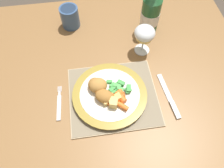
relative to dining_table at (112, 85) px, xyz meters
The scene contains 13 objects.
ground_plane 0.64m from the dining_table, ahead, with size 6.00×6.00×0.00m, color #4C4238.
dining_table is the anchor object (origin of this frame).
placemat 0.15m from the dining_table, 96.70° to the right, with size 0.32×0.28×0.01m.
dinner_plate 0.16m from the dining_table, 103.42° to the right, with size 0.27×0.27×0.02m.
breaded_croquettes 0.18m from the dining_table, 123.65° to the right, with size 0.10×0.13×0.05m.
green_beans_pile 0.16m from the dining_table, 82.59° to the right, with size 0.09×0.07×0.02m.
glazed_carrots 0.19m from the dining_table, 88.71° to the right, with size 0.08×0.09×0.02m.
fork 0.26m from the dining_table, 151.62° to the right, with size 0.02×0.14×0.01m.
table_knife 0.26m from the dining_table, 37.59° to the right, with size 0.04×0.19×0.01m.
wine_glass 0.26m from the dining_table, 34.81° to the left, with size 0.08×0.08×0.13m.
bottle 0.35m from the dining_table, 48.05° to the left, with size 0.08×0.08×0.25m.
roast_potatoes 0.20m from the dining_table, 97.65° to the right, with size 0.07×0.05×0.03m.
drinking_cup 0.36m from the dining_table, 117.06° to the left, with size 0.08×0.08×0.10m.
Camera 1 is at (-0.07, -0.48, 1.46)m, focal length 35.00 mm.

